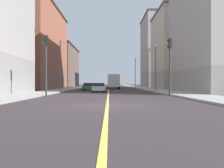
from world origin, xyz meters
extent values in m
plane|color=#352C2E|center=(0.00, 0.00, 0.00)|extent=(400.00, 400.00, 0.00)
cube|color=#9E9B93|center=(8.05, 49.00, 0.07)|extent=(3.65, 168.00, 0.15)
cube|color=#9E9B93|center=(-8.05, 49.00, 0.07)|extent=(3.65, 168.00, 0.15)
cube|color=#E5D14C|center=(0.00, 49.00, 0.01)|extent=(0.16, 154.00, 0.01)
cube|color=gray|center=(13.90, 17.89, 1.51)|extent=(8.04, 16.61, 3.02)
cube|color=#9D9688|center=(13.90, 36.57, 1.82)|extent=(8.04, 14.04, 3.64)
cube|color=#BCB29E|center=(13.90, 36.57, 9.62)|extent=(8.04, 14.04, 11.96)
cube|color=#545047|center=(13.90, 36.57, 15.80)|extent=(8.34, 14.34, 0.40)
cube|color=gray|center=(13.90, 54.87, 2.08)|extent=(8.04, 15.04, 4.17)
cube|color=#9E9993|center=(13.90, 54.87, 11.93)|extent=(8.04, 15.04, 15.53)
cube|color=#474442|center=(13.90, 54.87, 19.89)|extent=(8.34, 15.34, 0.40)
cube|color=brown|center=(-13.90, 32.63, 1.59)|extent=(8.04, 21.94, 3.18)
cube|color=#93513D|center=(-13.90, 32.63, 9.28)|extent=(8.04, 21.94, 12.21)
cube|color=#42241B|center=(-13.90, 32.63, 15.59)|extent=(8.34, 22.24, 0.40)
cube|color=brown|center=(-13.90, 55.66, 1.67)|extent=(8.04, 20.67, 3.34)
cube|color=brown|center=(-13.90, 55.66, 7.29)|extent=(8.04, 20.67, 7.91)
cube|color=#2B221D|center=(-13.90, 55.66, 11.45)|extent=(8.34, 20.97, 0.40)
cylinder|color=#2D2D2D|center=(5.82, 9.29, 2.28)|extent=(0.16, 0.16, 4.56)
cube|color=black|center=(5.82, 9.29, 5.01)|extent=(0.28, 0.32, 0.90)
sphere|color=#320404|center=(5.66, 9.29, 5.28)|extent=(0.20, 0.20, 0.20)
sphere|color=orange|center=(5.66, 9.29, 5.00)|extent=(0.20, 0.20, 0.20)
sphere|color=black|center=(5.66, 9.29, 4.72)|extent=(0.20, 0.20, 0.20)
cylinder|color=#2D2D2D|center=(-5.82, 9.29, 2.41)|extent=(0.16, 0.16, 4.82)
cube|color=black|center=(-5.82, 9.29, 5.27)|extent=(0.28, 0.32, 0.90)
sphere|color=#320404|center=(-5.98, 9.29, 5.54)|extent=(0.20, 0.20, 0.20)
sphere|color=#352204|center=(-5.98, 9.29, 5.26)|extent=(0.20, 0.20, 0.20)
sphere|color=green|center=(-5.98, 9.29, 4.98)|extent=(0.20, 0.20, 0.20)
cylinder|color=#4C4C51|center=(6.82, 21.54, 3.35)|extent=(0.14, 0.14, 6.40)
sphere|color=#EAEACC|center=(6.82, 21.54, 6.70)|extent=(0.36, 0.36, 0.36)
cylinder|color=#4C4C51|center=(-6.82, 20.70, 3.61)|extent=(0.14, 0.14, 6.92)
sphere|color=#EAEACC|center=(-6.82, 20.70, 7.22)|extent=(0.36, 0.36, 0.36)
cylinder|color=#4C4C51|center=(6.82, 48.69, 3.78)|extent=(0.14, 0.14, 7.26)
sphere|color=#EAEACC|center=(6.82, 48.69, 7.56)|extent=(0.36, 0.36, 0.36)
cube|color=silver|center=(-1.42, 20.74, 0.52)|extent=(1.98, 4.31, 0.59)
cube|color=black|center=(-1.42, 20.89, 1.03)|extent=(1.68, 2.10, 0.45)
cylinder|color=black|center=(-2.29, 22.03, 0.32)|extent=(0.24, 0.65, 0.64)
cylinder|color=black|center=(-0.64, 22.09, 0.32)|extent=(0.24, 0.65, 0.64)
cylinder|color=black|center=(-2.19, 19.40, 0.32)|extent=(0.24, 0.65, 0.64)
cylinder|color=black|center=(-0.54, 19.46, 0.32)|extent=(0.24, 0.65, 0.64)
cube|color=#196670|center=(0.74, 52.75, 0.52)|extent=(1.96, 4.21, 0.60)
cube|color=black|center=(0.74, 52.79, 1.05)|extent=(1.64, 1.83, 0.46)
cylinder|color=black|center=(-0.01, 54.06, 0.32)|extent=(0.25, 0.65, 0.64)
cylinder|color=black|center=(1.60, 53.99, 0.32)|extent=(0.25, 0.65, 0.64)
cylinder|color=black|center=(-0.13, 51.51, 0.32)|extent=(0.25, 0.65, 0.64)
cylinder|color=black|center=(1.48, 51.43, 0.32)|extent=(0.25, 0.65, 0.64)
cube|color=#1E6B38|center=(-3.54, 28.67, 0.52)|extent=(1.84, 3.96, 0.60)
cube|color=black|center=(-3.54, 28.79, 1.04)|extent=(1.58, 2.04, 0.45)
cylinder|color=black|center=(-4.30, 29.91, 0.32)|extent=(0.24, 0.65, 0.64)
cylinder|color=black|center=(-2.72, 29.86, 0.32)|extent=(0.24, 0.65, 0.64)
cylinder|color=black|center=(-4.36, 27.48, 0.32)|extent=(0.24, 0.65, 0.64)
cylinder|color=black|center=(-2.79, 27.44, 0.32)|extent=(0.24, 0.65, 0.64)
cube|color=beige|center=(1.03, 41.62, 1.37)|extent=(2.45, 2.18, 2.05)
cube|color=silver|center=(1.03, 37.49, 1.75)|extent=(2.45, 5.14, 2.59)
cylinder|color=black|center=(-0.10, 41.23, 0.45)|extent=(0.30, 0.90, 0.90)
cylinder|color=black|center=(2.16, 41.23, 0.45)|extent=(0.30, 0.90, 0.90)
cylinder|color=black|center=(-0.10, 36.40, 0.45)|extent=(0.30, 0.90, 0.90)
cylinder|color=black|center=(2.16, 36.40, 0.45)|extent=(0.30, 0.90, 0.90)
camera|label=1|loc=(0.12, -13.46, 1.27)|focal=38.74mm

